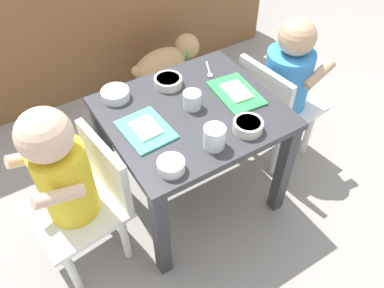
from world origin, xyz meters
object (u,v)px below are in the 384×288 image
object	(u,v)px
seated_child_right	(285,79)
veggie_bowl_near	(115,94)
seated_child_left	(67,177)
cereal_bowl_right_side	(248,126)
dog	(167,62)
water_cup_right	(214,138)
spoon_by_left_tray	(209,71)
dining_table	(192,129)
cereal_bowl_left_side	(169,81)
veggie_bowl_far	(171,165)
water_cup_left	(192,101)
food_tray_right	(236,93)
food_tray_left	(146,129)

from	to	relation	value
seated_child_right	veggie_bowl_near	xyz separation A→B (m)	(-0.64, 0.17, 0.08)
seated_child_left	cereal_bowl_right_side	xyz separation A→B (m)	(0.55, -0.15, 0.06)
dog	water_cup_right	size ratio (longest dim) A/B	5.73
spoon_by_left_tray	dining_table	bearing A→B (deg)	-138.03
cereal_bowl_left_side	veggie_bowl_near	bearing A→B (deg)	170.89
veggie_bowl_far	spoon_by_left_tray	size ratio (longest dim) A/B	0.84
cereal_bowl_left_side	water_cup_left	bearing A→B (deg)	-88.02
dining_table	food_tray_right	xyz separation A→B (m)	(0.18, -0.01, 0.09)
water_cup_left	veggie_bowl_far	distance (m)	0.28
veggie_bowl_near	food_tray_left	bearing A→B (deg)	-86.28
water_cup_left	cereal_bowl_right_side	distance (m)	0.21
water_cup_left	veggie_bowl_far	bearing A→B (deg)	-133.91
seated_child_left	water_cup_left	bearing A→B (deg)	4.73
food_tray_right	veggie_bowl_near	size ratio (longest dim) A/B	2.16
seated_child_left	spoon_by_left_tray	bearing A→B (deg)	15.91
food_tray_left	food_tray_right	xyz separation A→B (m)	(0.35, 0.00, -0.00)
seated_child_left	seated_child_right	bearing A→B (deg)	3.21
food_tray_left	cereal_bowl_left_side	size ratio (longest dim) A/B	1.84
cereal_bowl_right_side	cereal_bowl_left_side	xyz separation A→B (m)	(-0.09, 0.34, -0.00)
seated_child_left	seated_child_right	world-z (taller)	seated_child_left
cereal_bowl_left_side	seated_child_right	bearing A→B (deg)	-16.86
spoon_by_left_tray	veggie_bowl_far	bearing A→B (deg)	-136.19
veggie_bowl_far	water_cup_right	bearing A→B (deg)	5.56
cereal_bowl_right_side	cereal_bowl_left_side	bearing A→B (deg)	105.73
cereal_bowl_right_side	spoon_by_left_tray	size ratio (longest dim) A/B	1.00
cereal_bowl_left_side	spoon_by_left_tray	world-z (taller)	cereal_bowl_left_side
dog	water_cup_right	world-z (taller)	water_cup_right
seated_child_left	cereal_bowl_right_side	world-z (taller)	seated_child_left
seated_child_left	food_tray_right	xyz separation A→B (m)	(0.62, 0.02, 0.04)
cereal_bowl_left_side	seated_child_left	bearing A→B (deg)	-157.78
food_tray_left	water_cup_right	size ratio (longest dim) A/B	2.54
seated_child_right	dog	world-z (taller)	seated_child_right
seated_child_left	water_cup_left	size ratio (longest dim) A/B	11.24
dining_table	water_cup_right	world-z (taller)	water_cup_right
seated_child_right	cereal_bowl_left_side	size ratio (longest dim) A/B	6.45
food_tray_left	cereal_bowl_left_side	bearing A→B (deg)	43.13
food_tray_right	cereal_bowl_right_side	size ratio (longest dim) A/B	2.20
food_tray_left	cereal_bowl_right_side	distance (m)	0.32
seated_child_right	veggie_bowl_far	bearing A→B (deg)	-161.13
dining_table	veggie_bowl_near	distance (m)	0.29
seated_child_right	cereal_bowl_right_side	size ratio (longest dim) A/B	6.80
food_tray_left	veggie_bowl_near	size ratio (longest dim) A/B	1.90
seated_child_right	water_cup_left	distance (m)	0.45
veggie_bowl_near	cereal_bowl_left_side	world-z (taller)	veggie_bowl_near
food_tray_left	food_tray_right	world-z (taller)	same
dog	dining_table	bearing A→B (deg)	-111.23
veggie_bowl_far	cereal_bowl_left_side	world-z (taller)	veggie_bowl_far
dog	cereal_bowl_left_side	distance (m)	0.64
water_cup_right	veggie_bowl_far	size ratio (longest dim) A/B	0.91
water_cup_right	dining_table	bearing A→B (deg)	80.16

